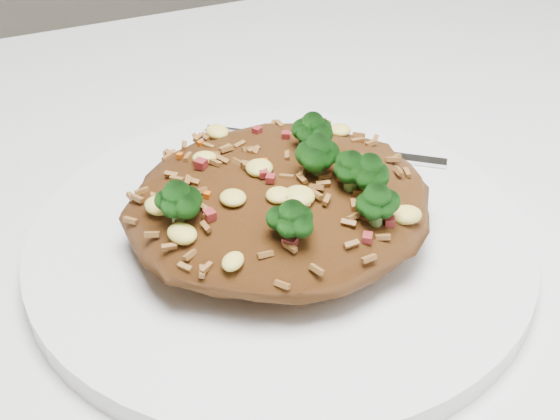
{
  "coord_description": "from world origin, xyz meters",
  "views": [
    {
      "loc": [
        -0.22,
        -0.29,
        1.03
      ],
      "look_at": [
        -0.08,
        0.03,
        0.78
      ],
      "focal_mm": 50.0,
      "sensor_mm": 36.0,
      "label": 1
    }
  ],
  "objects_px": {
    "dining_table": "(416,352)",
    "fried_rice": "(282,191)",
    "plate": "(280,241)",
    "fork": "(333,149)"
  },
  "relations": [
    {
      "from": "plate",
      "to": "fried_rice",
      "type": "bearing_deg",
      "value": -67.94
    },
    {
      "from": "fork",
      "to": "dining_table",
      "type": "bearing_deg",
      "value": -41.57
    },
    {
      "from": "dining_table",
      "to": "plate",
      "type": "height_order",
      "value": "plate"
    },
    {
      "from": "dining_table",
      "to": "fork",
      "type": "height_order",
      "value": "fork"
    },
    {
      "from": "dining_table",
      "to": "fried_rice",
      "type": "distance_m",
      "value": 0.16
    },
    {
      "from": "dining_table",
      "to": "plate",
      "type": "relative_size",
      "value": 4.23
    },
    {
      "from": "fried_rice",
      "to": "fork",
      "type": "relative_size",
      "value": 1.23
    },
    {
      "from": "plate",
      "to": "fork",
      "type": "relative_size",
      "value": 2.06
    },
    {
      "from": "plate",
      "to": "fried_rice",
      "type": "distance_m",
      "value": 0.04
    },
    {
      "from": "fried_rice",
      "to": "fork",
      "type": "bearing_deg",
      "value": 45.18
    }
  ]
}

